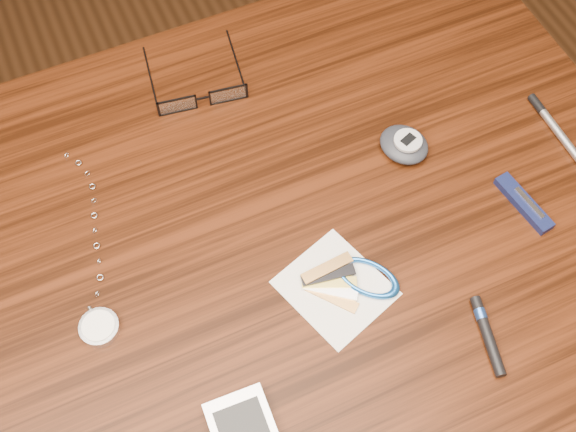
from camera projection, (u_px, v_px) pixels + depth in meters
name	position (u px, v px, depth m)	size (l,w,h in m)	color
ground	(263.00, 420.00, 1.45)	(3.80, 3.80, 0.00)	#472814
desk	(247.00, 289.00, 0.89)	(1.00, 0.70, 0.75)	#331408
eyeglasses	(202.00, 96.00, 0.90)	(0.13, 0.13, 0.03)	black
pocket_watch	(99.00, 322.00, 0.76)	(0.07, 0.25, 0.01)	silver
pedometer	(404.00, 144.00, 0.86)	(0.07, 0.08, 0.03)	#21222B
notepad_keys	(351.00, 282.00, 0.78)	(0.14, 0.13, 0.01)	silver
pocket_knife	(524.00, 203.00, 0.83)	(0.03, 0.09, 0.01)	#0E1836
silver_pen	(554.00, 127.00, 0.88)	(0.01, 0.12, 0.01)	#ADADB1
black_blue_pen	(487.00, 333.00, 0.75)	(0.03, 0.09, 0.01)	black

